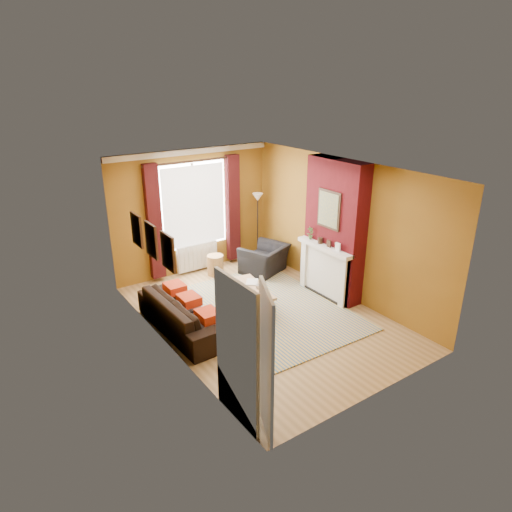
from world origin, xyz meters
The scene contains 12 objects.
ground centered at (0.00, 0.00, 0.00)m, with size 5.50×5.50×0.00m, color olive.
room_walls centered at (0.63, 0.28, 1.38)m, with size 3.82×5.54×2.83m.
striped_rug centered at (0.23, 0.19, 0.01)m, with size 2.67×3.64×0.02m.
sofa centered at (-1.42, 0.43, 0.32)m, with size 2.19×0.86×0.64m, color black.
armchair centered at (1.23, 1.70, 0.32)m, with size 0.99×0.87×0.64m, color black.
coffee_table centered at (-0.01, 0.48, 0.36)m, with size 0.80×1.31×0.41m.
wicker_stool centered at (0.23, 2.22, 0.23)m, with size 0.48×0.48×0.47m.
floor_lamp centered at (1.53, 2.40, 1.33)m, with size 0.26×0.26×1.68m.
book_a centered at (-0.23, 0.28, 0.42)m, with size 0.20×0.27×0.03m, color #999999.
book_b centered at (0.09, 0.72, 0.42)m, with size 0.23×0.31×0.02m, color #999999.
mug centered at (0.11, 0.35, 0.45)m, with size 0.10×0.10×0.09m, color #999999.
tv_remote centered at (-0.16, 0.68, 0.42)m, with size 0.08×0.16×0.02m.
Camera 1 is at (-4.43, -6.19, 4.26)m, focal length 32.00 mm.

